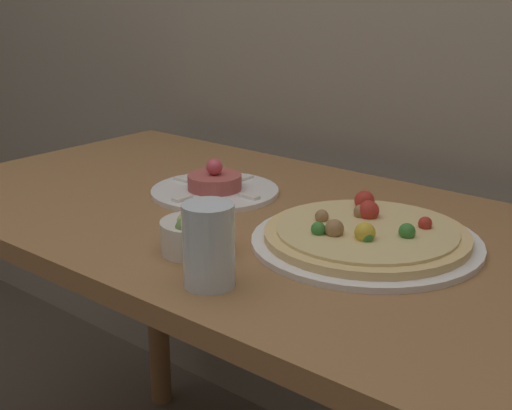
% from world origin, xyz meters
% --- Properties ---
extents(dining_table, '(1.34, 0.72, 0.79)m').
position_xyz_m(dining_table, '(0.00, 0.36, 0.68)').
color(dining_table, olive).
rests_on(dining_table, ground_plane).
extents(pizza_plate, '(0.37, 0.37, 0.06)m').
position_xyz_m(pizza_plate, '(0.23, 0.36, 0.81)').
color(pizza_plate, white).
rests_on(pizza_plate, dining_table).
extents(tartare_plate, '(0.25, 0.25, 0.07)m').
position_xyz_m(tartare_plate, '(-0.14, 0.40, 0.81)').
color(tartare_plate, white).
rests_on(tartare_plate, dining_table).
extents(small_bowl, '(0.11, 0.11, 0.07)m').
position_xyz_m(small_bowl, '(0.04, 0.17, 0.82)').
color(small_bowl, silver).
rests_on(small_bowl, dining_table).
extents(drinking_glass, '(0.07, 0.07, 0.12)m').
position_xyz_m(drinking_glass, '(0.14, 0.09, 0.85)').
color(drinking_glass, silver).
rests_on(drinking_glass, dining_table).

